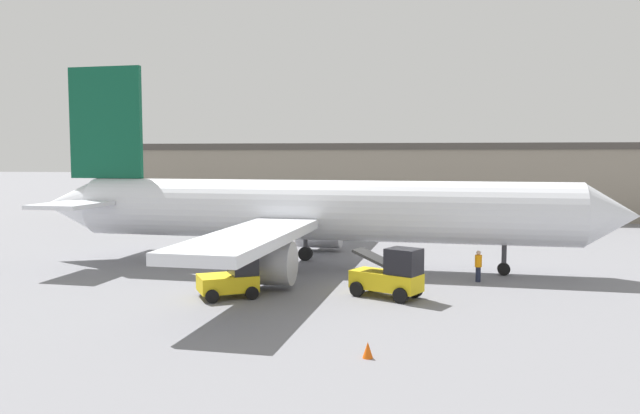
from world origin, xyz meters
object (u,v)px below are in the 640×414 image
airplane (303,210)px  safety_cone_near (368,350)px  ground_crew_worker (478,265)px  baggage_tug (233,276)px  belt_loader_truck (391,274)px

airplane → safety_cone_near: bearing=-68.7°
ground_crew_worker → safety_cone_near: (-4.87, -13.51, -0.63)m
baggage_tug → belt_loader_truck: bearing=-22.8°
airplane → ground_crew_worker: (10.05, -2.91, -2.55)m
airplane → belt_loader_truck: bearing=-49.2°
airplane → baggage_tug: size_ratio=11.28×
airplane → baggage_tug: (-1.92, -8.33, -2.47)m
airplane → belt_loader_truck: airplane is taller
baggage_tug → safety_cone_near: bearing=-78.7°
airplane → belt_loader_truck: 9.54m
airplane → ground_crew_worker: 10.76m
ground_crew_worker → belt_loader_truck: belt_loader_truck is taller
airplane → baggage_tug: 8.89m
ground_crew_worker → baggage_tug: (-11.97, -5.42, 0.08)m
safety_cone_near → ground_crew_worker: bearing=70.2°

